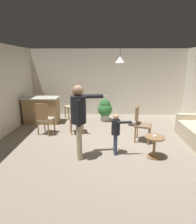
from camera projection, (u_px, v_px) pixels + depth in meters
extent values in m
plane|color=gray|center=(111.00, 146.00, 4.86)|extent=(7.68, 7.68, 0.00)
cube|color=silver|center=(108.00, 83.00, 7.60)|extent=(6.40, 0.10, 2.70)
cube|color=beige|center=(190.00, 124.00, 5.71)|extent=(0.85, 0.19, 0.63)
cylinder|color=olive|center=(178.00, 132.00, 5.79)|extent=(0.05, 0.05, 0.06)
cube|color=#99754C|center=(42.00, 111.00, 6.73)|extent=(1.20, 0.60, 0.91)
cube|color=beige|center=(41.00, 98.00, 6.60)|extent=(1.26, 0.66, 0.04)
cylinder|color=olive|center=(155.00, 137.00, 4.18)|extent=(0.44, 0.44, 0.03)
cylinder|color=olive|center=(154.00, 148.00, 4.25)|extent=(0.06, 0.06, 0.49)
cylinder|color=olive|center=(153.00, 157.00, 4.31)|extent=(0.31, 0.31, 0.03)
cylinder|color=tan|center=(79.00, 139.00, 4.28)|extent=(0.12, 0.12, 0.86)
cylinder|color=tan|center=(79.00, 142.00, 4.11)|extent=(0.12, 0.12, 0.86)
cylinder|color=black|center=(78.00, 110.00, 4.00)|extent=(0.34, 0.34, 0.61)
sphere|color=#9E7556|center=(78.00, 90.00, 3.89)|extent=(0.23, 0.23, 0.23)
cylinder|color=black|center=(91.00, 96.00, 4.16)|extent=(0.58, 0.17, 0.10)
cube|color=white|center=(104.00, 96.00, 4.19)|extent=(0.13, 0.05, 0.04)
cylinder|color=black|center=(78.00, 113.00, 3.82)|extent=(0.10, 0.10, 0.57)
cylinder|color=#384260|center=(115.00, 143.00, 4.46)|extent=(0.07, 0.07, 0.51)
cylinder|color=#384260|center=(116.00, 145.00, 4.35)|extent=(0.07, 0.07, 0.51)
cylinder|color=black|center=(116.00, 127.00, 4.29)|extent=(0.20, 0.20, 0.36)
sphere|color=tan|center=(116.00, 117.00, 4.23)|extent=(0.14, 0.14, 0.14)
cylinder|color=black|center=(115.00, 126.00, 4.41)|extent=(0.06, 0.06, 0.34)
cylinder|color=black|center=(124.00, 122.00, 4.15)|extent=(0.34, 0.09, 0.06)
cube|color=white|center=(133.00, 122.00, 4.17)|extent=(0.13, 0.05, 0.04)
cylinder|color=olive|center=(77.00, 113.00, 7.28)|extent=(0.04, 0.04, 0.45)
cylinder|color=olive|center=(73.00, 111.00, 7.58)|extent=(0.04, 0.04, 0.45)
cylinder|color=olive|center=(69.00, 114.00, 7.10)|extent=(0.04, 0.04, 0.45)
cylinder|color=olive|center=(65.00, 112.00, 7.39)|extent=(0.04, 0.04, 0.45)
cube|color=tan|center=(71.00, 106.00, 7.27)|extent=(0.58, 0.58, 0.05)
cube|color=olive|center=(75.00, 99.00, 7.30)|extent=(0.24, 0.34, 0.50)
cylinder|color=olive|center=(38.00, 128.00, 5.59)|extent=(0.04, 0.04, 0.45)
cylinder|color=olive|center=(48.00, 129.00, 5.49)|extent=(0.04, 0.04, 0.45)
cylinder|color=olive|center=(45.00, 124.00, 5.93)|extent=(0.04, 0.04, 0.45)
cylinder|color=olive|center=(54.00, 125.00, 5.83)|extent=(0.04, 0.04, 0.45)
cube|color=tan|center=(46.00, 119.00, 5.64)|extent=(0.52, 0.52, 0.05)
cube|color=olive|center=(42.00, 112.00, 5.40)|extent=(0.38, 0.14, 0.50)
cylinder|color=olive|center=(137.00, 131.00, 5.36)|extent=(0.04, 0.04, 0.45)
cylinder|color=olive|center=(135.00, 135.00, 5.04)|extent=(0.04, 0.04, 0.45)
cylinder|color=olive|center=(150.00, 132.00, 5.24)|extent=(0.04, 0.04, 0.45)
cylinder|color=olive|center=(149.00, 137.00, 4.91)|extent=(0.04, 0.04, 0.45)
cube|color=#7F664C|center=(143.00, 125.00, 5.07)|extent=(0.54, 0.54, 0.05)
cube|color=olive|center=(137.00, 115.00, 5.07)|extent=(0.17, 0.37, 0.50)
cylinder|color=olive|center=(71.00, 128.00, 5.56)|extent=(0.04, 0.04, 0.45)
cylinder|color=olive|center=(83.00, 127.00, 5.64)|extent=(0.04, 0.04, 0.45)
cylinder|color=olive|center=(71.00, 125.00, 5.90)|extent=(0.04, 0.04, 0.45)
cylinder|color=olive|center=(82.00, 124.00, 5.98)|extent=(0.04, 0.04, 0.45)
cube|color=#7F664C|center=(76.00, 118.00, 5.70)|extent=(0.51, 0.51, 0.05)
cube|color=olive|center=(77.00, 111.00, 5.45)|extent=(0.38, 0.13, 0.50)
cylinder|color=#B7B2AD|center=(105.00, 117.00, 7.02)|extent=(0.32, 0.32, 0.25)
sphere|color=#2D6B33|center=(105.00, 109.00, 6.94)|extent=(0.55, 0.55, 0.55)
sphere|color=#2D6B33|center=(105.00, 104.00, 6.89)|extent=(0.41, 0.41, 0.41)
cube|color=white|center=(154.00, 136.00, 4.16)|extent=(0.08, 0.13, 0.04)
cone|color=silver|center=(120.00, 59.00, 5.72)|extent=(0.32, 0.32, 0.20)
cylinder|color=black|center=(120.00, 50.00, 5.65)|extent=(0.01, 0.01, 0.36)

